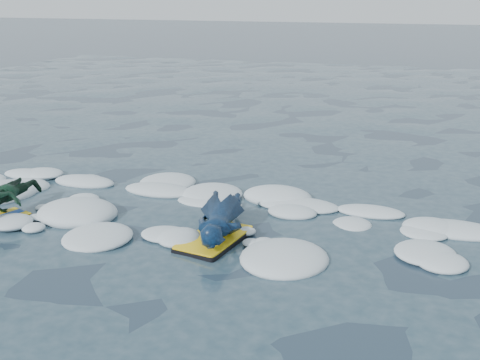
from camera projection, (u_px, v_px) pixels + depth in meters
The scene contains 4 objects.
ground at pixel (180, 237), 8.20m from camera, with size 120.00×120.00×0.00m, color #162336.
foam_band at pixel (208, 212), 9.14m from camera, with size 12.00×3.10×0.30m, color silver, non-canonical shape.
prone_woman_unit at pixel (220, 220), 8.16m from camera, with size 1.02×1.86×0.46m.
prone_child_unit at pixel (6, 202), 8.84m from camera, with size 0.70×1.30×0.49m.
Camera 1 is at (3.16, -6.95, 3.20)m, focal length 45.00 mm.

